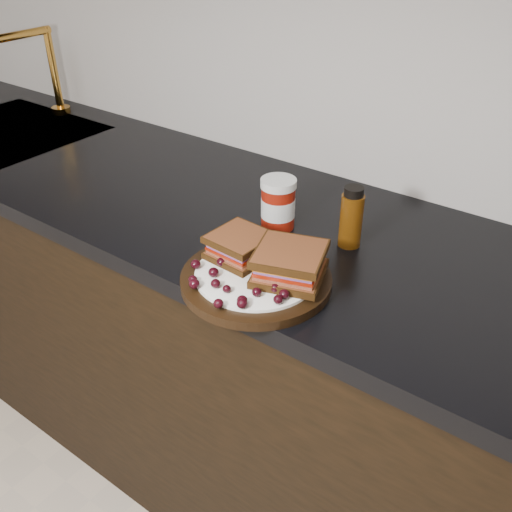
{
  "coord_description": "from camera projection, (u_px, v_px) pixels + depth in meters",
  "views": [
    {
      "loc": [
        0.56,
        0.79,
        1.51
      ],
      "look_at": [
        0.05,
        1.49,
        0.96
      ],
      "focal_mm": 40.0,
      "sensor_mm": 36.0,
      "label": 1
    }
  ],
  "objects": [
    {
      "name": "grape_11",
      "position": [
        275.0,
        288.0,
        0.99
      ],
      "size": [
        0.02,
        0.02,
        0.02
      ],
      "primitive_type": "ellipsoid",
      "color": "black",
      "rests_on": "plate"
    },
    {
      "name": "condiment_jar",
      "position": [
        278.0,
        204.0,
        1.21
      ],
      "size": [
        0.09,
        0.09,
        0.11
      ],
      "primitive_type": "cylinder",
      "rotation": [
        0.0,
        0.0,
        0.17
      ],
      "color": "maroon",
      "rests_on": "countertop"
    },
    {
      "name": "grape_16",
      "position": [
        260.0,
        247.0,
        1.1
      ],
      "size": [
        0.02,
        0.02,
        0.02
      ],
      "primitive_type": "ellipsoid",
      "color": "black",
      "rests_on": "plate"
    },
    {
      "name": "grape_14",
      "position": [
        295.0,
        277.0,
        1.02
      ],
      "size": [
        0.02,
        0.02,
        0.01
      ],
      "primitive_type": "ellipsoid",
      "color": "black",
      "rests_on": "plate"
    },
    {
      "name": "grape_6",
      "position": [
        218.0,
        304.0,
        0.95
      ],
      "size": [
        0.02,
        0.02,
        0.02
      ],
      "primitive_type": "ellipsoid",
      "color": "black",
      "rests_on": "plate"
    },
    {
      "name": "grape_2",
      "position": [
        193.0,
        279.0,
        1.01
      ],
      "size": [
        0.02,
        0.02,
        0.02
      ],
      "primitive_type": "ellipsoid",
      "color": "black",
      "rests_on": "plate"
    },
    {
      "name": "sandwich_right",
      "position": [
        290.0,
        264.0,
        1.02
      ],
      "size": [
        0.15,
        0.15,
        0.06
      ],
      "primitive_type": null,
      "rotation": [
        0.0,
        0.0,
        0.33
      ],
      "color": "brown",
      "rests_on": "plate"
    },
    {
      "name": "sandwich_left",
      "position": [
        240.0,
        246.0,
        1.08
      ],
      "size": [
        0.11,
        0.11,
        0.05
      ],
      "primitive_type": null,
      "rotation": [
        0.0,
        0.0,
        -0.07
      ],
      "color": "brown",
      "rests_on": "plate"
    },
    {
      "name": "grape_23",
      "position": [
        236.0,
        245.0,
        1.11
      ],
      "size": [
        0.02,
        0.02,
        0.02
      ],
      "primitive_type": "ellipsoid",
      "color": "black",
      "rests_on": "plate"
    },
    {
      "name": "plate",
      "position": [
        256.0,
        279.0,
        1.05
      ],
      "size": [
        0.28,
        0.28,
        0.02
      ],
      "primitive_type": "cylinder",
      "color": "black",
      "rests_on": "countertop"
    },
    {
      "name": "grape_10",
      "position": [
        278.0,
        299.0,
        0.96
      ],
      "size": [
        0.02,
        0.02,
        0.02
      ],
      "primitive_type": "ellipsoid",
      "color": "black",
      "rests_on": "plate"
    },
    {
      "name": "grape_7",
      "position": [
        242.0,
        303.0,
        0.95
      ],
      "size": [
        0.02,
        0.02,
        0.02
      ],
      "primitive_type": "ellipsoid",
      "color": "black",
      "rests_on": "plate"
    },
    {
      "name": "grape_21",
      "position": [
        222.0,
        262.0,
        1.06
      ],
      "size": [
        0.02,
        0.02,
        0.02
      ],
      "primitive_type": "ellipsoid",
      "color": "black",
      "rests_on": "plate"
    },
    {
      "name": "countertop",
      "position": [
        295.0,
        238.0,
        1.24
      ],
      "size": [
        3.98,
        0.6,
        0.04
      ],
      "primitive_type": "cube",
      "color": "black",
      "rests_on": "base_cabinets"
    },
    {
      "name": "grape_3",
      "position": [
        194.0,
        284.0,
        1.0
      ],
      "size": [
        0.02,
        0.02,
        0.02
      ],
      "primitive_type": "ellipsoid",
      "color": "black",
      "rests_on": "plate"
    },
    {
      "name": "grape_18",
      "position": [
        236.0,
        247.0,
        1.11
      ],
      "size": [
        0.02,
        0.02,
        0.02
      ],
      "primitive_type": "ellipsoid",
      "color": "black",
      "rests_on": "plate"
    },
    {
      "name": "grape_0",
      "position": [
        196.0,
        264.0,
        1.05
      ],
      "size": [
        0.02,
        0.02,
        0.02
      ],
      "primitive_type": "ellipsoid",
      "color": "black",
      "rests_on": "plate"
    },
    {
      "name": "grape_9",
      "position": [
        257.0,
        292.0,
        0.98
      ],
      "size": [
        0.02,
        0.02,
        0.02
      ],
      "primitive_type": "ellipsoid",
      "color": "black",
      "rests_on": "plate"
    },
    {
      "name": "grape_17",
      "position": [
        243.0,
        251.0,
        1.09
      ],
      "size": [
        0.02,
        0.02,
        0.02
      ],
      "primitive_type": "ellipsoid",
      "color": "black",
      "rests_on": "plate"
    },
    {
      "name": "grape_22",
      "position": [
        245.0,
        255.0,
        1.08
      ],
      "size": [
        0.02,
        0.02,
        0.02
      ],
      "primitive_type": "ellipsoid",
      "color": "black",
      "rests_on": "plate"
    },
    {
      "name": "grape_12",
      "position": [
        284.0,
        294.0,
        0.98
      ],
      "size": [
        0.02,
        0.02,
        0.02
      ],
      "primitive_type": "ellipsoid",
      "color": "black",
      "rests_on": "plate"
    },
    {
      "name": "grape_24",
      "position": [
        228.0,
        252.0,
        1.09
      ],
      "size": [
        0.02,
        0.02,
        0.02
      ],
      "primitive_type": "ellipsoid",
      "color": "black",
      "rests_on": "plate"
    },
    {
      "name": "grape_19",
      "position": [
        232.0,
        248.0,
        1.1
      ],
      "size": [
        0.02,
        0.02,
        0.02
      ],
      "primitive_type": "ellipsoid",
      "color": "black",
      "rests_on": "plate"
    },
    {
      "name": "oil_bottle",
      "position": [
        351.0,
        217.0,
        1.14
      ],
      "size": [
        0.05,
        0.05,
        0.13
      ],
      "primitive_type": "cylinder",
      "rotation": [
        0.0,
        0.0,
        -0.07
      ],
      "color": "#482607",
      "rests_on": "countertop"
    },
    {
      "name": "sink",
      "position": [
        12.0,
        145.0,
        1.78
      ],
      "size": [
        0.5,
        0.42,
        0.16
      ],
      "primitive_type": null,
      "color": "#B2B2B7",
      "rests_on": "countertop"
    },
    {
      "name": "grape_20",
      "position": [
        227.0,
        258.0,
        1.07
      ],
      "size": [
        0.02,
        0.02,
        0.02
      ],
      "primitive_type": "ellipsoid",
      "color": "black",
      "rests_on": "plate"
    },
    {
      "name": "grape_15",
      "position": [
        290.0,
        273.0,
        1.03
      ],
      "size": [
        0.02,
        0.02,
        0.02
      ],
      "primitive_type": "ellipsoid",
      "color": "black",
      "rests_on": "plate"
    },
    {
      "name": "grape_8",
      "position": [
        242.0,
        300.0,
        0.96
      ],
      "size": [
        0.02,
        0.02,
        0.02
      ],
      "primitive_type": "ellipsoid",
      "color": "black",
      "rests_on": "plate"
    },
    {
      "name": "grape_4",
      "position": [
        216.0,
        284.0,
        1.0
      ],
      "size": [
        0.02,
        0.02,
        0.02
      ],
      "primitive_type": "ellipsoid",
      "color": "black",
      "rests_on": "plate"
    },
    {
      "name": "base_cabinets",
      "position": [
        289.0,
        387.0,
        1.48
      ],
      "size": [
        3.96,
        0.58,
        0.86
      ],
      "primitive_type": "cube",
      "color": "black",
      "rests_on": "ground_plane"
    },
    {
      "name": "faucet",
      "position": [
        54.0,
        70.0,
        1.81
      ],
      "size": [
        0.06,
        0.22,
        0.28
      ],
      "primitive_type": null,
      "color": "#C48731",
      "rests_on": "countertop"
    },
    {
      "name": "grape_5",
      "position": [
        227.0,
        289.0,
        0.99
      ],
      "size": [
        0.02,
        0.02,
        0.01
      ],
      "primitive_type": "ellipsoid",
      "color": "black",
      "rests_on": "plate"
    },
    {
      "name": "grape_13",
      "position": [
        306.0,
        282.0,
        1.01
      ],
      "size": [
        0.02,
        0.02,
        0.02
      ],
      "primitive_type": "ellipsoid",
      "color": "black",
      "rests_on": "plate"
    },
    {
      "name": "grape_1",
      "position": [
        214.0,
        272.0,
        1.03
      ],
      "size": [
        0.02,
        0.02,
        0.02
      ],
      "primitive_type": "ellipsoid",
      "color": "black",
      "rests_on": "plate"
    }
  ]
}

